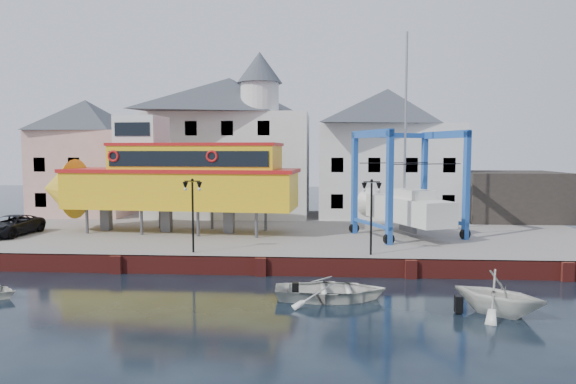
{
  "coord_description": "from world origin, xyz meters",
  "views": [
    {
      "loc": [
        3.32,
        -27.12,
        6.73
      ],
      "look_at": [
        1.0,
        7.0,
        4.0
      ],
      "focal_mm": 32.0,
      "sensor_mm": 36.0,
      "label": 1
    }
  ],
  "objects": [
    {
      "name": "motorboat_c",
      "position": [
        10.57,
        -5.87,
        0.0
      ],
      "size": [
        4.86,
        4.75,
        1.95
      ],
      "primitive_type": "imported",
      "rotation": [
        0.0,
        0.0,
        0.94
      ],
      "color": "silver",
      "rests_on": "ground"
    },
    {
      "name": "ground",
      "position": [
        0.0,
        0.0,
        0.0
      ],
      "size": [
        140.0,
        140.0,
        0.0
      ],
      "primitive_type": "plane",
      "color": "black",
      "rests_on": "ground"
    },
    {
      "name": "tour_boat",
      "position": [
        -7.75,
        8.47,
        4.86
      ],
      "size": [
        19.08,
        5.97,
        8.18
      ],
      "rotation": [
        0.0,
        0.0,
        -0.08
      ],
      "color": "#59595E",
      "rests_on": "hardstanding"
    },
    {
      "name": "van",
      "position": [
        -17.83,
        6.12,
        1.68
      ],
      "size": [
        2.57,
        5.04,
        1.36
      ],
      "primitive_type": "imported",
      "rotation": [
        0.0,
        0.0,
        -0.06
      ],
      "color": "black",
      "rests_on": "hardstanding"
    },
    {
      "name": "lamp_post_right",
      "position": [
        6.0,
        1.2,
        4.17
      ],
      "size": [
        1.12,
        0.32,
        4.2
      ],
      "color": "black",
      "rests_on": "hardstanding"
    },
    {
      "name": "lamp_post_left",
      "position": [
        -4.0,
        1.2,
        4.17
      ],
      "size": [
        1.12,
        0.32,
        4.2
      ],
      "color": "black",
      "rests_on": "hardstanding"
    },
    {
      "name": "building_white_main",
      "position": [
        -4.87,
        18.39,
        7.34
      ],
      "size": [
        14.0,
        8.3,
        14.0
      ],
      "color": "silver",
      "rests_on": "hardstanding"
    },
    {
      "name": "building_white_right",
      "position": [
        9.0,
        19.0,
        6.6
      ],
      "size": [
        12.0,
        8.0,
        11.2
      ],
      "color": "silver",
      "rests_on": "hardstanding"
    },
    {
      "name": "travel_lift",
      "position": [
        8.72,
        8.35,
        3.28
      ],
      "size": [
        7.8,
        9.2,
        13.64
      ],
      "rotation": [
        0.0,
        0.0,
        0.41
      ],
      "color": "#1F529D",
      "rests_on": "hardstanding"
    },
    {
      "name": "shed_dark",
      "position": [
        19.0,
        17.0,
        3.0
      ],
      "size": [
        8.0,
        7.0,
        4.0
      ],
      "primitive_type": "cube",
      "color": "black",
      "rests_on": "hardstanding"
    },
    {
      "name": "hardstanding",
      "position": [
        0.0,
        11.0,
        0.5
      ],
      "size": [
        44.0,
        22.0,
        1.0
      ],
      "primitive_type": "cube",
      "color": "slate",
      "rests_on": "ground"
    },
    {
      "name": "building_pink",
      "position": [
        -18.0,
        18.0,
        6.15
      ],
      "size": [
        8.0,
        7.0,
        10.3
      ],
      "color": "tan",
      "rests_on": "hardstanding"
    },
    {
      "name": "motorboat_b",
      "position": [
        3.7,
        -4.14,
        0.0
      ],
      "size": [
        5.2,
        3.83,
        1.04
      ],
      "primitive_type": "imported",
      "rotation": [
        0.0,
        0.0,
        1.62
      ],
      "color": "silver",
      "rests_on": "ground"
    },
    {
      "name": "quay_wall",
      "position": [
        -0.0,
        0.1,
        0.5
      ],
      "size": [
        44.0,
        0.47,
        1.0
      ],
      "color": "maroon",
      "rests_on": "ground"
    }
  ]
}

